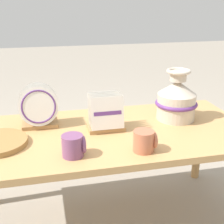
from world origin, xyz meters
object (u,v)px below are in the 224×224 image
at_px(mug_terracotta_glaze, 145,141).
at_px(mug_plum_glaze, 74,146).
at_px(dish_rack_round_plates, 39,109).
at_px(dish_rack_square_plates, 106,116).
at_px(ceramic_vase, 177,99).

distance_m(mug_terracotta_glaze, mug_plum_glaze, 0.33).
distance_m(dish_rack_round_plates, mug_plum_glaze, 0.42).
xyz_separation_m(dish_rack_round_plates, dish_rack_square_plates, (0.35, -0.12, -0.03)).
distance_m(ceramic_vase, mug_plum_glaze, 0.72).
xyz_separation_m(dish_rack_round_plates, mug_terracotta_glaze, (0.48, -0.41, -0.05)).
relative_size(dish_rack_square_plates, mug_terracotta_glaze, 1.84).
bearing_deg(mug_terracotta_glaze, dish_rack_square_plates, 113.48).
xyz_separation_m(ceramic_vase, dish_rack_square_plates, (-0.44, -0.06, -0.05)).
bearing_deg(mug_terracotta_glaze, dish_rack_round_plates, 139.13).
height_order(ceramic_vase, dish_rack_round_plates, ceramic_vase).
relative_size(dish_rack_round_plates, dish_rack_square_plates, 1.19).
bearing_deg(mug_plum_glaze, ceramic_vase, 26.82).
height_order(ceramic_vase, mug_terracotta_glaze, ceramic_vase).
height_order(dish_rack_round_plates, dish_rack_square_plates, dish_rack_round_plates).
bearing_deg(dish_rack_round_plates, dish_rack_square_plates, -19.27).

